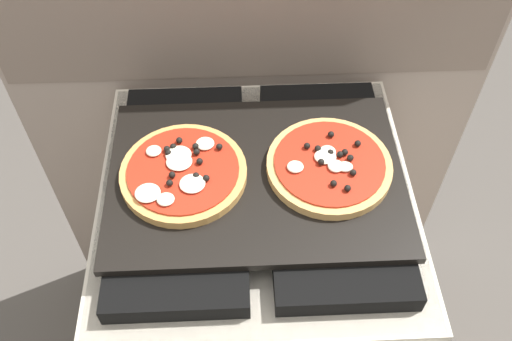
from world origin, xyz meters
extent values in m
cube|color=gray|center=(0.00, 0.34, 0.78)|extent=(1.10, 0.03, 1.55)
cube|color=beige|center=(0.00, 0.00, 0.43)|extent=(0.60, 0.60, 0.86)
cube|color=black|center=(0.00, 0.00, 0.85)|extent=(0.59, 0.59, 0.01)
cube|color=black|center=(-0.14, 0.00, 0.88)|extent=(0.24, 0.51, 0.04)
cube|color=black|center=(0.14, 0.00, 0.88)|extent=(0.24, 0.51, 0.04)
cube|color=black|center=(0.00, 0.00, 0.91)|extent=(0.54, 0.38, 0.02)
cylinder|color=tan|center=(-0.13, 0.00, 0.93)|extent=(0.23, 0.23, 0.02)
cylinder|color=#AD2614|center=(-0.13, 0.00, 0.94)|extent=(0.20, 0.20, 0.00)
ellipsoid|color=#F4EACC|center=(-0.19, 0.04, 0.94)|extent=(0.03, 0.03, 0.01)
ellipsoid|color=#F4EACC|center=(-0.19, -0.05, 0.94)|extent=(0.04, 0.04, 0.01)
ellipsoid|color=#F4EACC|center=(-0.14, 0.01, 0.94)|extent=(0.05, 0.04, 0.01)
ellipsoid|color=#F4EACC|center=(-0.11, -0.04, 0.94)|extent=(0.05, 0.04, 0.01)
ellipsoid|color=#F4EACC|center=(-0.09, 0.06, 0.94)|extent=(0.03, 0.03, 0.01)
ellipsoid|color=#F4EACC|center=(-0.16, -0.07, 0.94)|extent=(0.03, 0.03, 0.01)
ellipsoid|color=#F4EACC|center=(-0.14, 0.03, 0.94)|extent=(0.05, 0.04, 0.01)
sphere|color=black|center=(-0.11, 0.03, 0.94)|extent=(0.01, 0.01, 0.01)
sphere|color=black|center=(-0.10, 0.01, 0.94)|extent=(0.01, 0.01, 0.01)
sphere|color=black|center=(-0.11, 0.05, 0.94)|extent=(0.01, 0.01, 0.01)
sphere|color=black|center=(-0.07, 0.04, 0.94)|extent=(0.01, 0.01, 0.01)
sphere|color=black|center=(-0.15, 0.05, 0.94)|extent=(0.01, 0.01, 0.01)
sphere|color=black|center=(-0.11, -0.02, 0.94)|extent=(0.01, 0.01, 0.01)
sphere|color=black|center=(-0.15, -0.04, 0.94)|extent=(0.01, 0.01, 0.01)
sphere|color=black|center=(-0.16, 0.04, 0.94)|extent=(0.01, 0.01, 0.01)
sphere|color=black|center=(-0.09, -0.03, 0.94)|extent=(0.01, 0.01, 0.01)
sphere|color=black|center=(-0.14, 0.06, 0.94)|extent=(0.01, 0.01, 0.01)
sphere|color=black|center=(-0.15, -0.02, 0.94)|extent=(0.01, 0.01, 0.01)
sphere|color=black|center=(-0.16, 0.03, 0.94)|extent=(0.01, 0.01, 0.01)
cylinder|color=tan|center=(0.13, 0.01, 0.93)|extent=(0.23, 0.23, 0.02)
cylinder|color=#AD2614|center=(0.13, 0.01, 0.94)|extent=(0.20, 0.20, 0.00)
ellipsoid|color=#F4EACC|center=(0.16, -0.01, 0.94)|extent=(0.03, 0.02, 0.01)
ellipsoid|color=#F4EACC|center=(0.14, -0.01, 0.94)|extent=(0.03, 0.03, 0.01)
ellipsoid|color=#F4EACC|center=(0.07, -0.01, 0.94)|extent=(0.03, 0.03, 0.01)
ellipsoid|color=#F4EACC|center=(0.13, 0.01, 0.94)|extent=(0.04, 0.04, 0.01)
ellipsoid|color=#F4EACC|center=(0.13, 0.03, 0.94)|extent=(0.03, 0.03, 0.01)
sphere|color=black|center=(0.17, 0.01, 0.94)|extent=(0.01, 0.01, 0.01)
sphere|color=black|center=(0.15, 0.02, 0.94)|extent=(0.01, 0.01, 0.01)
sphere|color=black|center=(0.10, 0.04, 0.94)|extent=(0.01, 0.01, 0.01)
sphere|color=black|center=(0.16, 0.02, 0.94)|extent=(0.01, 0.01, 0.01)
sphere|color=black|center=(0.13, -0.05, 0.94)|extent=(0.01, 0.01, 0.01)
sphere|color=black|center=(0.11, 0.03, 0.94)|extent=(0.01, 0.01, 0.01)
sphere|color=black|center=(0.12, 0.00, 0.94)|extent=(0.01, 0.01, 0.01)
sphere|color=black|center=(0.16, -0.06, 0.94)|extent=(0.01, 0.01, 0.01)
sphere|color=black|center=(0.19, 0.04, 0.94)|extent=(0.01, 0.01, 0.01)
sphere|color=black|center=(0.14, 0.02, 0.94)|extent=(0.01, 0.01, 0.01)
sphere|color=black|center=(0.17, -0.03, 0.94)|extent=(0.01, 0.01, 0.01)
sphere|color=black|center=(0.14, 0.07, 0.94)|extent=(0.01, 0.01, 0.01)
camera|label=1|loc=(-0.03, -0.64, 1.71)|focal=39.12mm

